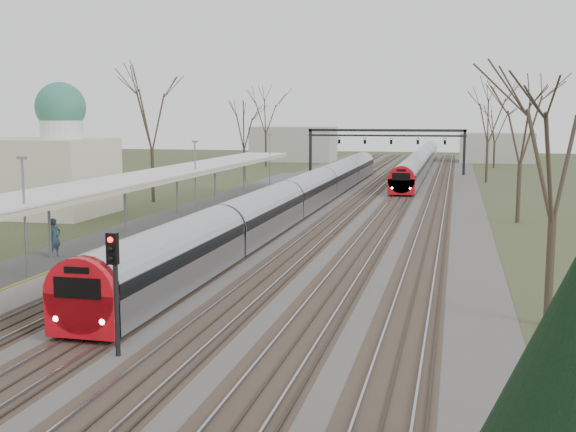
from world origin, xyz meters
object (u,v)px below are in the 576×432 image
at_px(train_far, 421,160).
at_px(passenger, 55,238).
at_px(signal_post, 115,276).
at_px(train_near, 307,192).

bearing_deg(train_far, passenger, -100.07).
bearing_deg(passenger, signal_post, -123.13).
bearing_deg(train_near, train_far, 81.67).
relative_size(train_far, passenger, 40.05).
bearing_deg(signal_post, train_near, 92.62).
distance_m(passenger, signal_post, 13.10).
xyz_separation_m(train_near, passenger, (-6.47, -28.01, 0.46)).
distance_m(train_far, signal_post, 86.14).
distance_m(train_far, passenger, 76.99).
distance_m(train_near, train_far, 48.31).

